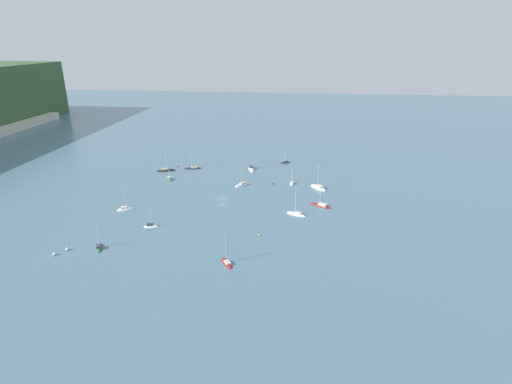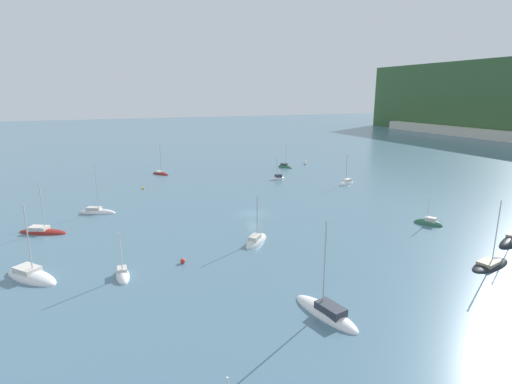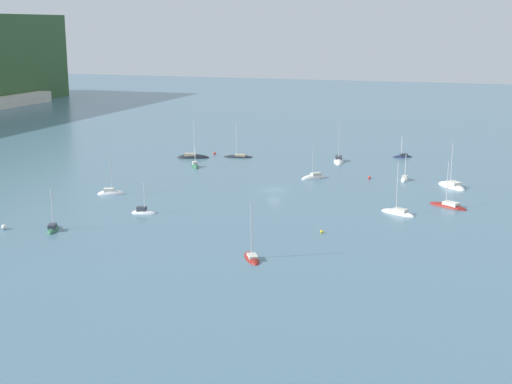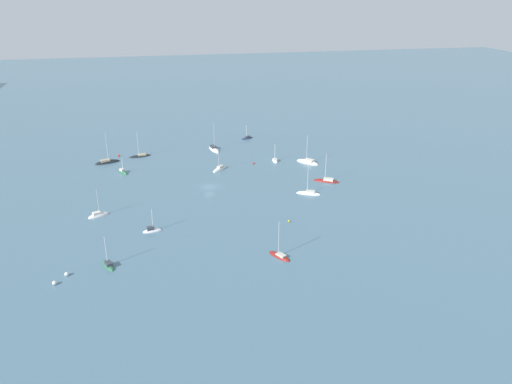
{
  "view_description": "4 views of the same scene",
  "coord_description": "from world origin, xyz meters",
  "px_view_note": "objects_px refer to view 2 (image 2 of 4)",
  "views": [
    {
      "loc": [
        -130.39,
        -27.92,
        53.64
      ],
      "look_at": [
        -0.82,
        -12.36,
        3.31
      ],
      "focal_mm": 28.0,
      "sensor_mm": 36.0,
      "label": 1
    },
    {
      "loc": [
        65.59,
        -26.09,
        21.68
      ],
      "look_at": [
        -9.11,
        4.24,
        1.58
      ],
      "focal_mm": 28.0,
      "sensor_mm": 36.0,
      "label": 2
    },
    {
      "loc": [
        -136.96,
        -41.91,
        33.19
      ],
      "look_at": [
        -9.88,
        0.67,
        1.73
      ],
      "focal_mm": 50.0,
      "sensor_mm": 36.0,
      "label": 3
    },
    {
      "loc": [
        -134.97,
        14.6,
        54.52
      ],
      "look_at": [
        -14.28,
        -10.97,
        3.22
      ],
      "focal_mm": 35.0,
      "sensor_mm": 36.0,
      "label": 4
    }
  ],
  "objects_px": {
    "sailboat_10": "(428,224)",
    "sailboat_0": "(490,265)",
    "sailboat_9": "(97,212)",
    "sailboat_11": "(285,167)",
    "sailboat_7": "(123,276)",
    "sailboat_12": "(42,232)",
    "mooring_buoy_1": "(306,161)",
    "mooring_buoy_0": "(183,261)",
    "sailboat_1": "(161,174)",
    "sailboat_13": "(346,184)",
    "sailboat_6": "(31,277)",
    "sailboat_4": "(326,313)",
    "sailboat_3": "(277,179)",
    "mooring_buoy_3": "(305,163)",
    "mooring_buoy_2": "(143,188)",
    "sailboat_5": "(256,242)"
  },
  "relations": [
    {
      "from": "sailboat_10",
      "to": "sailboat_13",
      "type": "distance_m",
      "value": 31.54
    },
    {
      "from": "sailboat_9",
      "to": "mooring_buoy_0",
      "type": "relative_size",
      "value": 15.7
    },
    {
      "from": "sailboat_1",
      "to": "sailboat_9",
      "type": "distance_m",
      "value": 36.47
    },
    {
      "from": "sailboat_12",
      "to": "sailboat_13",
      "type": "relative_size",
      "value": 1.11
    },
    {
      "from": "sailboat_10",
      "to": "sailboat_5",
      "type": "bearing_deg",
      "value": 51.99
    },
    {
      "from": "sailboat_4",
      "to": "sailboat_0",
      "type": "bearing_deg",
      "value": -97.73
    },
    {
      "from": "sailboat_9",
      "to": "sailboat_12",
      "type": "height_order",
      "value": "sailboat_9"
    },
    {
      "from": "sailboat_12",
      "to": "mooring_buoy_0",
      "type": "height_order",
      "value": "sailboat_12"
    },
    {
      "from": "sailboat_5",
      "to": "sailboat_13",
      "type": "relative_size",
      "value": 0.98
    },
    {
      "from": "sailboat_3",
      "to": "sailboat_4",
      "type": "distance_m",
      "value": 64.68
    },
    {
      "from": "sailboat_4",
      "to": "sailboat_13",
      "type": "distance_m",
      "value": 60.86
    },
    {
      "from": "sailboat_1",
      "to": "mooring_buoy_0",
      "type": "xyz_separation_m",
      "value": [
        60.72,
        -6.78,
        0.23
      ]
    },
    {
      "from": "sailboat_10",
      "to": "sailboat_0",
      "type": "bearing_deg",
      "value": 129.59
    },
    {
      "from": "sailboat_0",
      "to": "sailboat_3",
      "type": "relative_size",
      "value": 1.44
    },
    {
      "from": "sailboat_4",
      "to": "sailboat_5",
      "type": "distance_m",
      "value": 21.16
    },
    {
      "from": "sailboat_3",
      "to": "sailboat_10",
      "type": "bearing_deg",
      "value": 92.5
    },
    {
      "from": "sailboat_0",
      "to": "sailboat_9",
      "type": "distance_m",
      "value": 64.14
    },
    {
      "from": "sailboat_12",
      "to": "mooring_buoy_1",
      "type": "relative_size",
      "value": 10.6
    },
    {
      "from": "mooring_buoy_0",
      "to": "mooring_buoy_1",
      "type": "xyz_separation_m",
      "value": [
        -62.17,
        52.85,
        0.11
      ]
    },
    {
      "from": "sailboat_12",
      "to": "sailboat_4",
      "type": "bearing_deg",
      "value": -23.37
    },
    {
      "from": "sailboat_10",
      "to": "sailboat_11",
      "type": "bearing_deg",
      "value": -32.79
    },
    {
      "from": "sailboat_0",
      "to": "sailboat_6",
      "type": "height_order",
      "value": "sailboat_6"
    },
    {
      "from": "sailboat_1",
      "to": "mooring_buoy_3",
      "type": "height_order",
      "value": "sailboat_1"
    },
    {
      "from": "sailboat_0",
      "to": "sailboat_12",
      "type": "distance_m",
      "value": 65.49
    },
    {
      "from": "sailboat_9",
      "to": "sailboat_11",
      "type": "distance_m",
      "value": 60.26
    },
    {
      "from": "sailboat_6",
      "to": "sailboat_13",
      "type": "distance_m",
      "value": 70.7
    },
    {
      "from": "mooring_buoy_2",
      "to": "sailboat_7",
      "type": "bearing_deg",
      "value": -9.67
    },
    {
      "from": "sailboat_3",
      "to": "sailboat_9",
      "type": "height_order",
      "value": "sailboat_9"
    },
    {
      "from": "mooring_buoy_0",
      "to": "sailboat_5",
      "type": "bearing_deg",
      "value": 105.86
    },
    {
      "from": "mooring_buoy_0",
      "to": "mooring_buoy_1",
      "type": "relative_size",
      "value": 0.75
    },
    {
      "from": "sailboat_1",
      "to": "sailboat_6",
      "type": "relative_size",
      "value": 0.87
    },
    {
      "from": "sailboat_9",
      "to": "mooring_buoy_2",
      "type": "height_order",
      "value": "sailboat_9"
    },
    {
      "from": "sailboat_7",
      "to": "sailboat_12",
      "type": "bearing_deg",
      "value": -152.6
    },
    {
      "from": "sailboat_0",
      "to": "mooring_buoy_3",
      "type": "relative_size",
      "value": 10.98
    },
    {
      "from": "sailboat_3",
      "to": "mooring_buoy_3",
      "type": "height_order",
      "value": "sailboat_3"
    },
    {
      "from": "sailboat_4",
      "to": "sailboat_1",
      "type": "bearing_deg",
      "value": -9.43
    },
    {
      "from": "mooring_buoy_0",
      "to": "mooring_buoy_1",
      "type": "distance_m",
      "value": 81.6
    },
    {
      "from": "sailboat_12",
      "to": "mooring_buoy_3",
      "type": "xyz_separation_m",
      "value": [
        -39.17,
        69.22,
        0.31
      ]
    },
    {
      "from": "sailboat_10",
      "to": "sailboat_6",
      "type": "bearing_deg",
      "value": 55.74
    },
    {
      "from": "sailboat_3",
      "to": "sailboat_6",
      "type": "bearing_deg",
      "value": 29.44
    },
    {
      "from": "sailboat_1",
      "to": "sailboat_13",
      "type": "xyz_separation_m",
      "value": [
        29.55,
        40.08,
        0.01
      ]
    },
    {
      "from": "sailboat_9",
      "to": "sailboat_11",
      "type": "relative_size",
      "value": 1.34
    },
    {
      "from": "sailboat_0",
      "to": "mooring_buoy_2",
      "type": "xyz_separation_m",
      "value": [
        -60.28,
        -36.35,
        0.17
      ]
    },
    {
      "from": "sailboat_9",
      "to": "sailboat_11",
      "type": "height_order",
      "value": "sailboat_9"
    },
    {
      "from": "sailboat_12",
      "to": "sailboat_7",
      "type": "bearing_deg",
      "value": -34.14
    },
    {
      "from": "sailboat_4",
      "to": "sailboat_10",
      "type": "bearing_deg",
      "value": -72.53
    },
    {
      "from": "sailboat_3",
      "to": "sailboat_13",
      "type": "xyz_separation_m",
      "value": [
        11.52,
        13.24,
        -0.03
      ]
    },
    {
      "from": "sailboat_3",
      "to": "mooring_buoy_1",
      "type": "relative_size",
      "value": 7.46
    },
    {
      "from": "sailboat_12",
      "to": "mooring_buoy_2",
      "type": "height_order",
      "value": "sailboat_12"
    },
    {
      "from": "mooring_buoy_3",
      "to": "sailboat_6",
      "type": "bearing_deg",
      "value": -50.55
    }
  ]
}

